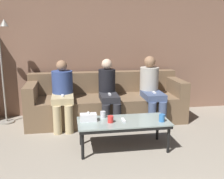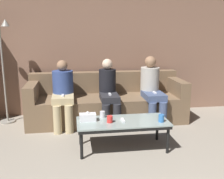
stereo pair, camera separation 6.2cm
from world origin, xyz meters
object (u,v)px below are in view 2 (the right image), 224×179
object	(u,v)px
seated_person_mid_left	(109,91)
couch	(107,103)
tissue_box	(88,117)
seated_person_left_end	(63,91)
cup_near_left	(110,119)
standing_lamp	(4,61)
cup_near_right	(102,114)
seated_person_mid_right	(152,88)
game_remote	(123,120)
coffee_table	(123,124)
cup_far_center	(161,118)

from	to	relation	value
seated_person_mid_left	couch	bearing A→B (deg)	90.00
tissue_box	seated_person_left_end	xyz separation A→B (m)	(-0.35, 0.95, 0.15)
cup_near_left	seated_person_left_end	bearing A→B (deg)	121.06
standing_lamp	seated_person_left_end	world-z (taller)	standing_lamp
cup_near_right	seated_person_mid_left	distance (m)	0.84
cup_near_left	seated_person_mid_right	xyz separation A→B (m)	(0.88, 1.04, 0.17)
couch	standing_lamp	xyz separation A→B (m)	(-1.74, 0.14, 0.78)
couch	cup_near_left	bearing A→B (deg)	-95.59
seated_person_left_end	seated_person_mid_right	world-z (taller)	seated_person_mid_right
cup_near_left	seated_person_mid_left	world-z (taller)	seated_person_mid_left
cup_near_left	seated_person_mid_right	distance (m)	1.38
cup_near_right	game_remote	size ratio (longest dim) A/B	0.58
couch	seated_person_mid_left	xyz separation A→B (m)	(0.00, -0.25, 0.28)
cup_near_left	seated_person_mid_left	size ratio (longest dim) A/B	0.08
cup_near_left	seated_person_left_end	world-z (taller)	seated_person_left_end
cup_near_right	coffee_table	bearing A→B (deg)	-35.64
cup_near_right	game_remote	xyz separation A→B (m)	(0.25, -0.18, -0.03)
tissue_box	seated_person_mid_right	world-z (taller)	seated_person_mid_right
seated_person_left_end	seated_person_mid_left	bearing A→B (deg)	-2.58
tissue_box	seated_person_mid_right	xyz separation A→B (m)	(1.17, 0.93, 0.17)
coffee_table	seated_person_mid_right	world-z (taller)	seated_person_mid_right
game_remote	standing_lamp	world-z (taller)	standing_lamp
cup_near_right	seated_person_mid_right	bearing A→B (deg)	40.62
cup_far_center	standing_lamp	bearing A→B (deg)	147.14
seated_person_mid_right	tissue_box	bearing A→B (deg)	-141.37
standing_lamp	seated_person_mid_right	distance (m)	2.57
standing_lamp	seated_person_mid_left	size ratio (longest dim) A/B	1.59
cup_far_center	standing_lamp	size ratio (longest dim) A/B	0.06
seated_person_mid_right	cup_far_center	bearing A→B (deg)	-100.29
couch	standing_lamp	size ratio (longest dim) A/B	1.54
cup_near_right	seated_person_mid_right	xyz separation A→B (m)	(0.96, 0.82, 0.17)
cup_near_left	cup_far_center	bearing A→B (deg)	-6.45
cup_near_right	seated_person_left_end	world-z (taller)	seated_person_left_end
coffee_table	standing_lamp	xyz separation A→B (m)	(-1.80, 1.37, 0.73)
cup_near_right	seated_person_left_end	size ratio (longest dim) A/B	0.08
tissue_box	seated_person_mid_left	size ratio (longest dim) A/B	0.20
coffee_table	cup_near_left	xyz separation A→B (m)	(-0.18, -0.04, 0.08)
tissue_box	game_remote	bearing A→B (deg)	-8.46
game_remote	seated_person_mid_left	world-z (taller)	seated_person_mid_left
cup_near_right	seated_person_left_end	bearing A→B (deg)	124.01
game_remote	seated_person_mid_left	distance (m)	1.00
cup_far_center	game_remote	bearing A→B (deg)	166.90
couch	cup_near_right	distance (m)	1.07
cup_far_center	standing_lamp	distance (m)	2.81
couch	game_remote	bearing A→B (deg)	-87.34
seated_person_left_end	cup_far_center	bearing A→B (deg)	-40.71
tissue_box	seated_person_mid_right	distance (m)	1.50
coffee_table	tissue_box	bearing A→B (deg)	171.54
couch	seated_person_mid_right	size ratio (longest dim) A/B	2.37
cup_near_left	tissue_box	bearing A→B (deg)	159.10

